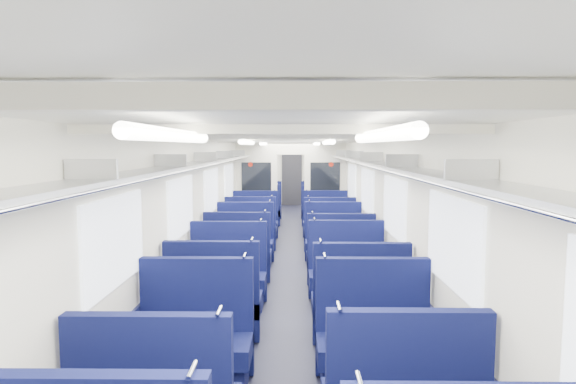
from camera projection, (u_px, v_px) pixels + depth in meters
name	position (u px, v px, depth m)	size (l,w,h in m)	color
floor	(289.00, 261.00, 9.25)	(2.80, 18.00, 0.01)	black
ceiling	(290.00, 139.00, 9.03)	(2.80, 18.00, 0.01)	white
wall_left	(216.00, 201.00, 9.16)	(0.02, 18.00, 2.35)	silver
dado_left	(217.00, 243.00, 9.24)	(0.03, 17.90, 0.70)	#12153C
wall_right	(363.00, 201.00, 9.12)	(0.02, 18.00, 2.35)	silver
dado_right	(362.00, 244.00, 9.20)	(0.03, 17.90, 0.70)	#12153C
wall_far	(292.00, 174.00, 18.10)	(2.80, 0.02, 2.35)	silver
luggage_rack_left	(225.00, 159.00, 9.08)	(0.36, 17.40, 0.18)	#B2B5BA
luggage_rack_right	(354.00, 159.00, 9.05)	(0.36, 17.40, 0.18)	#B2B5BA
windows	(289.00, 190.00, 8.66)	(2.78, 15.60, 0.75)	white
ceiling_fittings	(289.00, 142.00, 8.78)	(2.70, 16.06, 0.11)	silver
end_door	(292.00, 179.00, 18.06)	(0.75, 0.06, 2.00)	black
bulkhead	(291.00, 185.00, 12.31)	(2.80, 0.10, 2.35)	silver
seat_6	(195.00, 345.00, 4.46)	(1.07, 0.59, 1.19)	#0F1448
seat_7	(374.00, 346.00, 4.45)	(1.07, 0.59, 1.19)	#0F1448
seat_8	(214.00, 306.00, 5.54)	(1.07, 0.59, 1.19)	#0F1448
seat_9	(359.00, 309.00, 5.45)	(1.07, 0.59, 1.19)	#0F1448
seat_10	(228.00, 280.00, 6.66)	(1.07, 0.59, 1.19)	#0F1448
seat_11	(347.00, 278.00, 6.76)	(1.07, 0.59, 1.19)	#0F1448
seat_12	(238.00, 259.00, 7.90)	(1.07, 0.59, 1.19)	#0F1448
seat_13	(340.00, 261.00, 7.73)	(1.07, 0.59, 1.19)	#0F1448
seat_14	(245.00, 245.00, 9.00)	(1.07, 0.59, 1.19)	#0F1448
seat_15	(334.00, 245.00, 9.03)	(1.07, 0.59, 1.19)	#0F1448
seat_16	(251.00, 233.00, 10.26)	(1.07, 0.59, 1.19)	#0F1448
seat_17	(329.00, 234.00, 10.14)	(1.07, 0.59, 1.19)	#0F1448
seat_18	(255.00, 225.00, 11.32)	(1.07, 0.59, 1.19)	#0F1448
seat_19	(325.00, 224.00, 11.39)	(1.07, 0.59, 1.19)	#0F1448
seat_20	(261.00, 213.00, 13.38)	(1.07, 0.59, 1.19)	#0F1448
seat_21	(321.00, 213.00, 13.31)	(1.07, 0.59, 1.19)	#0F1448
seat_22	(264.00, 208.00, 14.40)	(1.07, 0.59, 1.19)	#0F1448
seat_23	(319.00, 208.00, 14.41)	(1.07, 0.59, 1.19)	#0F1448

